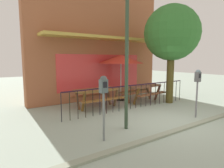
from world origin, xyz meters
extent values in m
plane|color=#95A595|center=(0.00, 0.00, 0.00)|extent=(40.00, 40.00, 0.00)
cube|color=brown|center=(0.00, 4.57, 0.00)|extent=(7.07, 0.54, 0.01)
cube|color=#9D5839|center=(0.00, 4.57, 2.96)|extent=(7.07, 0.50, 5.91)
cube|color=#D83838|center=(0.00, 4.31, 1.35)|extent=(4.59, 0.02, 1.70)
cube|color=gold|center=(0.00, 3.87, 2.95)|extent=(6.01, 0.90, 0.12)
cube|color=black|center=(0.00, 1.93, 0.95)|extent=(5.94, 0.04, 0.04)
cylinder|color=black|center=(-2.97, 1.93, 0.47)|extent=(0.02, 0.02, 0.95)
cylinder|color=black|center=(-2.69, 1.93, 0.47)|extent=(0.02, 0.02, 0.95)
cylinder|color=black|center=(-2.40, 1.93, 0.47)|extent=(0.02, 0.02, 0.95)
cylinder|color=black|center=(-2.12, 1.93, 0.47)|extent=(0.02, 0.02, 0.95)
cylinder|color=black|center=(-1.84, 1.93, 0.47)|extent=(0.02, 0.02, 0.95)
cylinder|color=black|center=(-1.55, 1.93, 0.47)|extent=(0.02, 0.02, 0.95)
cylinder|color=black|center=(-1.27, 1.93, 0.47)|extent=(0.02, 0.02, 0.95)
cylinder|color=black|center=(-0.99, 1.93, 0.47)|extent=(0.02, 0.02, 0.95)
cylinder|color=black|center=(-0.71, 1.93, 0.47)|extent=(0.02, 0.02, 0.95)
cylinder|color=black|center=(-0.42, 1.93, 0.47)|extent=(0.02, 0.02, 0.95)
cylinder|color=black|center=(-0.14, 1.93, 0.47)|extent=(0.02, 0.02, 0.95)
cylinder|color=black|center=(0.14, 1.93, 0.47)|extent=(0.02, 0.02, 0.95)
cylinder|color=black|center=(0.42, 1.93, 0.47)|extent=(0.02, 0.02, 0.95)
cylinder|color=black|center=(0.71, 1.93, 0.47)|extent=(0.02, 0.02, 0.95)
cylinder|color=black|center=(0.99, 1.93, 0.47)|extent=(0.02, 0.02, 0.95)
cylinder|color=black|center=(1.27, 1.93, 0.47)|extent=(0.02, 0.02, 0.95)
cylinder|color=black|center=(1.55, 1.93, 0.47)|extent=(0.02, 0.02, 0.95)
cylinder|color=black|center=(1.84, 1.93, 0.47)|extent=(0.02, 0.02, 0.95)
cylinder|color=black|center=(2.12, 1.93, 0.47)|extent=(0.02, 0.02, 0.95)
cylinder|color=black|center=(2.40, 1.93, 0.47)|extent=(0.02, 0.02, 0.95)
cylinder|color=black|center=(2.69, 1.93, 0.47)|extent=(0.02, 0.02, 0.95)
cylinder|color=black|center=(2.97, 1.93, 0.47)|extent=(0.02, 0.02, 0.95)
cube|color=brown|center=(-1.13, 2.86, 0.74)|extent=(1.81, 0.78, 0.07)
cube|color=brown|center=(-1.13, 2.31, 0.44)|extent=(1.80, 0.28, 0.05)
cube|color=brown|center=(-1.12, 3.41, 0.44)|extent=(1.80, 0.28, 0.05)
cube|color=brown|center=(-1.87, 2.59, 0.37)|extent=(0.07, 0.35, 0.78)
cube|color=brown|center=(-1.86, 3.15, 0.37)|extent=(0.07, 0.35, 0.78)
cube|color=brown|center=(-0.39, 2.57, 0.37)|extent=(0.07, 0.35, 0.78)
cube|color=brown|center=(-0.39, 3.13, 0.37)|extent=(0.07, 0.35, 0.78)
cube|color=brown|center=(1.22, 2.67, 0.74)|extent=(1.86, 0.92, 0.07)
cube|color=brown|center=(1.27, 2.12, 0.44)|extent=(1.82, 0.43, 0.05)
cube|color=brown|center=(1.17, 3.21, 0.44)|extent=(1.82, 0.43, 0.05)
cube|color=brown|center=(0.51, 2.32, 0.37)|extent=(0.10, 0.35, 0.78)
cube|color=brown|center=(0.46, 2.88, 0.37)|extent=(0.10, 0.35, 0.78)
cube|color=brown|center=(1.98, 2.46, 0.37)|extent=(0.10, 0.35, 0.78)
cube|color=brown|center=(1.93, 3.01, 0.37)|extent=(0.10, 0.35, 0.78)
cylinder|color=black|center=(0.55, 3.47, 0.03)|extent=(0.36, 0.36, 0.05)
cylinder|color=#B4BBB3|center=(0.55, 3.47, 1.07)|extent=(0.04, 0.04, 2.13)
cone|color=red|center=(0.55, 3.47, 1.98)|extent=(2.12, 2.12, 0.40)
cylinder|color=slate|center=(-2.62, -0.04, 0.60)|extent=(0.06, 0.06, 1.19)
cube|color=#465455|center=(-2.62, -0.04, 1.35)|extent=(0.18, 0.14, 0.32)
sphere|color=#475151|center=(-2.62, -0.04, 1.51)|extent=(0.17, 0.17, 0.17)
cube|color=black|center=(-2.62, -0.11, 1.39)|extent=(0.11, 0.01, 0.14)
cylinder|color=slate|center=(1.00, -0.19, 0.61)|extent=(0.06, 0.06, 1.23)
cube|color=#4D4E50|center=(1.00, -0.19, 1.39)|extent=(0.18, 0.14, 0.33)
sphere|color=#455459|center=(1.00, -0.19, 1.55)|extent=(0.17, 0.17, 0.17)
cube|color=black|center=(1.00, -0.26, 1.43)|extent=(0.11, 0.01, 0.14)
cylinder|color=#483F1A|center=(2.09, 1.83, 1.23)|extent=(0.32, 0.32, 2.46)
sphere|color=#357532|center=(2.09, 1.83, 3.13)|extent=(2.43, 2.43, 2.43)
cylinder|color=#2F422E|center=(-1.64, 0.32, 1.86)|extent=(0.10, 0.10, 3.72)
cube|color=gray|center=(0.00, -0.65, 0.00)|extent=(9.89, 0.20, 0.11)
camera|label=1|loc=(-5.02, -3.88, 1.99)|focal=31.14mm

